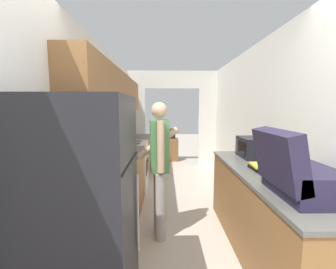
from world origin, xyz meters
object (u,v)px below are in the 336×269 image
object	(u,v)px
range_oven	(131,165)
person	(160,166)
suitcase	(296,173)
book_stack	(262,168)
tv_cabinet	(165,149)
microwave	(253,147)
refrigerator	(82,211)
television	(165,134)

from	to	relation	value
range_oven	person	world-z (taller)	person
suitcase	book_stack	bearing A→B (deg)	85.87
tv_cabinet	microwave	bearing A→B (deg)	-72.06
refrigerator	book_stack	bearing A→B (deg)	24.53
person	television	size ratio (longest dim) A/B	2.59
refrigerator	person	size ratio (longest dim) A/B	1.01
microwave	television	world-z (taller)	microwave
range_oven	television	xyz separation A→B (m)	(0.65, 2.29, 0.33)
person	television	distance (m)	3.91
refrigerator	microwave	size ratio (longest dim) A/B	3.71
range_oven	tv_cabinet	bearing A→B (deg)	74.39
person	suitcase	bearing A→B (deg)	-140.59
refrigerator	book_stack	world-z (taller)	refrigerator
suitcase	tv_cabinet	bearing A→B (deg)	101.25
tv_cabinet	person	bearing A→B (deg)	-90.90
suitcase	book_stack	xyz separation A→B (m)	(0.05, 0.68, -0.14)
refrigerator	television	bearing A→B (deg)	83.07
range_oven	television	bearing A→B (deg)	74.11
range_oven	person	distance (m)	1.77
microwave	television	size ratio (longest dim) A/B	0.71
tv_cabinet	television	size ratio (longest dim) A/B	1.27
suitcase	microwave	size ratio (longest dim) A/B	1.32
person	microwave	xyz separation A→B (m)	(1.23, 0.33, 0.17)
refrigerator	suitcase	distance (m)	1.60
range_oven	microwave	world-z (taller)	microwave
person	tv_cabinet	world-z (taller)	person
refrigerator	microwave	distance (m)	2.25
television	suitcase	bearing A→B (deg)	-78.65
book_stack	tv_cabinet	size ratio (longest dim) A/B	0.37
person	television	bearing A→B (deg)	-8.25
person	suitcase	xyz separation A→B (m)	(1.04, -0.98, 0.21)
person	microwave	size ratio (longest dim) A/B	3.65
suitcase	tv_cabinet	distance (m)	5.08
refrigerator	television	xyz separation A→B (m)	(0.60, 4.95, -0.04)
tv_cabinet	television	distance (m)	0.47
book_stack	person	bearing A→B (deg)	164.60
range_oven	person	bearing A→B (deg)	-70.00
refrigerator	person	bearing A→B (deg)	62.71
person	book_stack	size ratio (longest dim) A/B	5.47
person	suitcase	distance (m)	1.45
microwave	refrigerator	bearing A→B (deg)	-142.24
suitcase	microwave	world-z (taller)	suitcase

